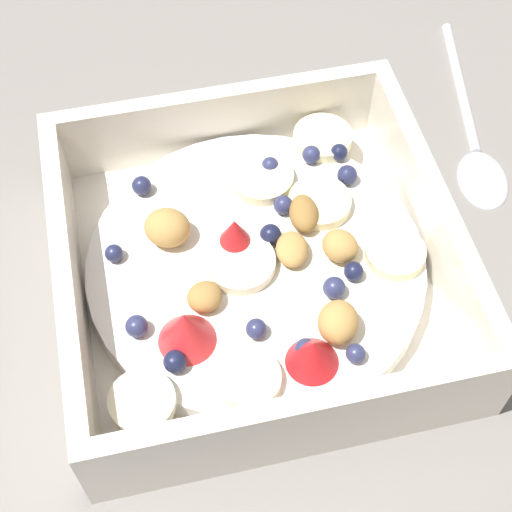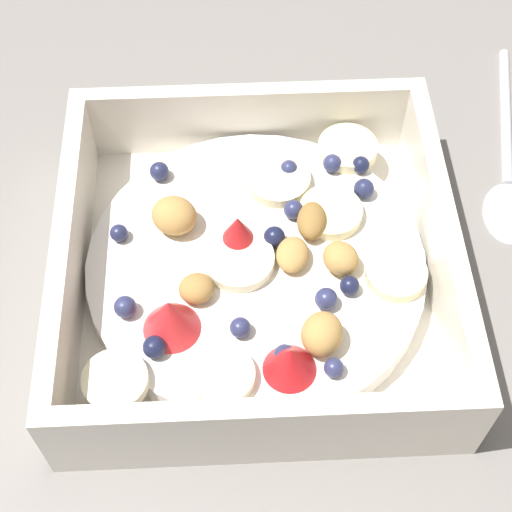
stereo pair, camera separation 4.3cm
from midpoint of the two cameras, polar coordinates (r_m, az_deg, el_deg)
name	(u,v)px [view 1 (the left image)]	position (r m, az deg, el deg)	size (l,w,h in m)	color
ground_plane	(219,276)	(0.46, -5.39, -1.70)	(2.40, 2.40, 0.00)	gray
fruit_bowl	(257,268)	(0.44, -2.75, -1.11)	(0.21, 0.21, 0.06)	white
spoon	(477,145)	(0.53, 13.62, 7.73)	(0.05, 0.17, 0.01)	silver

